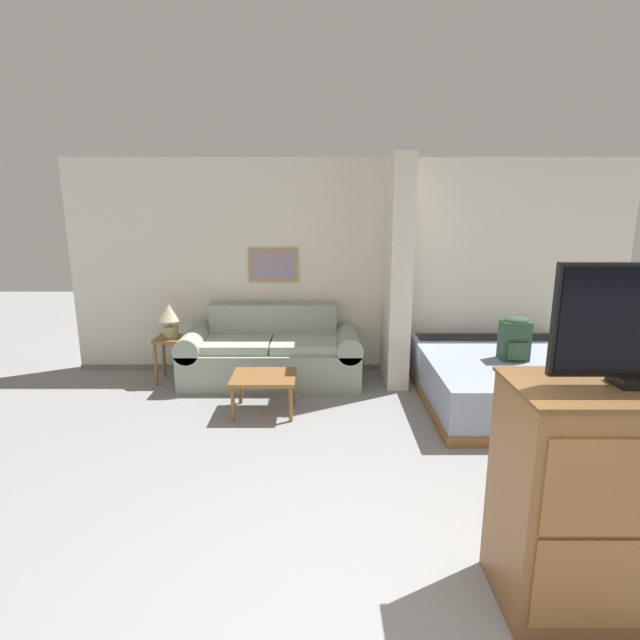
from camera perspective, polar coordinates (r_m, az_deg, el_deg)
The scene contains 9 objects.
wall_back at distance 6.21m, azimuth 3.38°, elevation 5.97°, with size 6.86×0.16×2.60m.
wall_partition_pillar at distance 5.82m, azimuth 8.75°, elevation 5.41°, with size 0.24×0.77×2.60m.
couch at distance 5.96m, azimuth -5.54°, elevation -3.95°, with size 2.10×0.84×0.88m.
coffee_table at distance 5.08m, azimuth -6.45°, elevation -6.84°, with size 0.64×0.54×0.39m.
side_table at distance 6.13m, azimuth -16.58°, elevation -2.95°, with size 0.37×0.37×0.54m.
table_lamp at distance 6.04m, azimuth -16.82°, elevation 0.47°, with size 0.28×0.28×0.42m.
tv_dresser at distance 3.11m, azimuth 31.15°, elevation -17.01°, with size 1.21×0.58×1.22m.
bed at distance 5.71m, azimuth 20.76°, elevation -6.28°, with size 1.83×2.07×0.50m.
backpack at distance 5.47m, azimuth 21.34°, elevation -1.87°, with size 0.28×0.23×0.45m.
Camera 1 is at (-0.37, -1.79, 2.08)m, focal length 28.00 mm.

